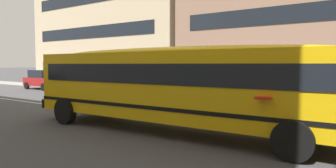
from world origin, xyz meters
The scene contains 8 objects.
ground_plane centered at (0.00, 0.00, 0.00)m, with size 400.00×400.00×0.00m, color #424244.
sidewalk_far centered at (0.00, 8.49, 0.01)m, with size 120.00×3.00×0.01m, color gray.
lane_centreline centered at (0.00, 0.00, 0.00)m, with size 110.00×0.16×0.01m, color silver.
school_bus centered at (2.39, -1.46, 1.58)m, with size 11.97×2.85×2.66m.
parked_car_red_end_of_row centered at (-16.50, 5.75, 0.84)m, with size 3.93×1.94×1.64m.
parked_car_green_past_driveway centered at (-7.33, 5.89, 0.84)m, with size 3.91×1.91×1.64m.
apartment_block_far_left centered at (-15.54, 14.65, 8.25)m, with size 18.47×9.36×16.50m.
apartment_block_far_centre centered at (2.53, 16.21, 6.65)m, with size 16.63×12.50×13.30m.
Camera 1 is at (7.83, -9.49, 2.12)m, focal length 33.49 mm.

